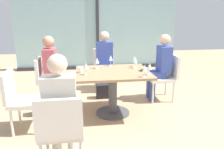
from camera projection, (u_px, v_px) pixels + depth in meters
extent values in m
plane|color=tan|center=(113.00, 113.00, 3.84)|extent=(12.00, 12.00, 0.00)
cube|color=#91B7BC|center=(97.00, 23.00, 6.53)|extent=(4.67, 0.03, 2.70)
cube|color=#2D2D33|center=(97.00, 23.00, 6.50)|extent=(0.08, 0.06, 2.70)
cube|color=#2D2D33|center=(98.00, 67.00, 6.85)|extent=(4.67, 0.10, 0.10)
cube|color=#997551|center=(113.00, 72.00, 3.65)|extent=(1.17, 0.96, 0.04)
cylinder|color=#4C4C51|center=(113.00, 94.00, 3.74)|extent=(0.14, 0.14, 0.69)
cylinder|color=#4C4C51|center=(113.00, 112.00, 3.83)|extent=(0.56, 0.56, 0.02)
cube|color=silver|center=(62.00, 130.00, 2.46)|extent=(0.46, 0.46, 0.06)
cube|color=silver|center=(59.00, 120.00, 2.16)|extent=(0.46, 0.05, 0.42)
cylinder|color=silver|center=(81.00, 137.00, 2.74)|extent=(0.04, 0.04, 0.39)
cylinder|color=silver|center=(47.00, 139.00, 2.69)|extent=(0.04, 0.04, 0.39)
cube|color=silver|center=(54.00, 83.00, 4.09)|extent=(0.46, 0.46, 0.06)
cube|color=silver|center=(39.00, 70.00, 4.00)|extent=(0.05, 0.46, 0.42)
cylinder|color=silver|center=(66.00, 98.00, 3.99)|extent=(0.04, 0.04, 0.39)
cylinder|color=silver|center=(67.00, 90.00, 4.37)|extent=(0.04, 0.04, 0.39)
cylinder|color=silver|center=(42.00, 99.00, 3.94)|extent=(0.04, 0.04, 0.39)
cylinder|color=silver|center=(45.00, 91.00, 4.32)|extent=(0.04, 0.04, 0.39)
cube|color=silver|center=(105.00, 71.00, 4.89)|extent=(0.46, 0.46, 0.06)
cube|color=silver|center=(104.00, 58.00, 5.07)|extent=(0.46, 0.05, 0.42)
cylinder|color=silver|center=(97.00, 84.00, 4.73)|extent=(0.04, 0.04, 0.39)
cylinder|color=silver|center=(115.00, 83.00, 4.79)|extent=(0.04, 0.04, 0.39)
cylinder|color=silver|center=(95.00, 79.00, 5.12)|extent=(0.04, 0.04, 0.39)
cylinder|color=silver|center=(113.00, 78.00, 5.17)|extent=(0.04, 0.04, 0.39)
cube|color=silver|center=(160.00, 78.00, 4.36)|extent=(0.46, 0.46, 0.06)
cube|color=silver|center=(174.00, 66.00, 4.32)|extent=(0.05, 0.46, 0.42)
cylinder|color=silver|center=(147.00, 87.00, 4.58)|extent=(0.04, 0.04, 0.39)
cylinder|color=silver|center=(153.00, 93.00, 4.20)|extent=(0.04, 0.04, 0.39)
cylinder|color=silver|center=(166.00, 86.00, 4.63)|extent=(0.04, 0.04, 0.39)
cylinder|color=silver|center=(174.00, 92.00, 4.25)|extent=(0.04, 0.04, 0.39)
cube|color=silver|center=(29.00, 102.00, 3.23)|extent=(0.46, 0.46, 0.06)
cube|color=silver|center=(8.00, 86.00, 3.13)|extent=(0.05, 0.46, 0.42)
cylinder|color=silver|center=(42.00, 122.00, 3.12)|extent=(0.04, 0.04, 0.39)
cylinder|color=silver|center=(46.00, 110.00, 3.50)|extent=(0.04, 0.04, 0.39)
cylinder|color=silver|center=(12.00, 123.00, 3.07)|extent=(0.04, 0.04, 0.39)
cylinder|color=silver|center=(19.00, 111.00, 3.45)|extent=(0.04, 0.04, 0.39)
cylinder|color=silver|center=(72.00, 136.00, 2.70)|extent=(0.11, 0.11, 0.45)
cube|color=silver|center=(70.00, 119.00, 2.53)|extent=(0.13, 0.32, 0.11)
cylinder|color=silver|center=(56.00, 137.00, 2.67)|extent=(0.11, 0.11, 0.45)
cube|color=silver|center=(54.00, 120.00, 2.51)|extent=(0.13, 0.32, 0.11)
cube|color=silver|center=(59.00, 98.00, 2.31)|extent=(0.34, 0.20, 0.48)
sphere|color=beige|center=(57.00, 64.00, 2.22)|extent=(0.20, 0.20, 0.20)
cylinder|color=#B24C56|center=(64.00, 94.00, 4.08)|extent=(0.11, 0.11, 0.45)
cube|color=#B24C56|center=(58.00, 79.00, 4.00)|extent=(0.32, 0.13, 0.11)
cylinder|color=#B24C56|center=(65.00, 91.00, 4.26)|extent=(0.11, 0.11, 0.45)
cube|color=#B24C56|center=(59.00, 77.00, 4.17)|extent=(0.32, 0.13, 0.11)
cube|color=#B24C56|center=(50.00, 62.00, 3.99)|extent=(0.20, 0.34, 0.48)
sphere|color=tan|center=(48.00, 42.00, 3.89)|extent=(0.20, 0.20, 0.20)
cylinder|color=#384C9E|center=(102.00, 82.00, 4.76)|extent=(0.11, 0.11, 0.45)
cube|color=#384C9E|center=(101.00, 68.00, 4.78)|extent=(0.13, 0.32, 0.11)
cylinder|color=#384C9E|center=(110.00, 82.00, 4.79)|extent=(0.11, 0.11, 0.45)
cube|color=#384C9E|center=(110.00, 68.00, 4.80)|extent=(0.13, 0.32, 0.11)
cube|color=#384C9E|center=(105.00, 53.00, 4.84)|extent=(0.34, 0.20, 0.48)
sphere|color=#D8AD8C|center=(104.00, 36.00, 4.74)|extent=(0.20, 0.20, 0.20)
cylinder|color=#384C9E|center=(150.00, 87.00, 4.47)|extent=(0.11, 0.11, 0.45)
cube|color=#384C9E|center=(155.00, 73.00, 4.41)|extent=(0.32, 0.13, 0.11)
cylinder|color=#384C9E|center=(152.00, 90.00, 4.30)|extent=(0.11, 0.11, 0.45)
cube|color=#384C9E|center=(158.00, 75.00, 4.24)|extent=(0.32, 0.13, 0.11)
cube|color=#384C9E|center=(164.00, 59.00, 4.26)|extent=(0.20, 0.34, 0.48)
sphere|color=#D8AD8C|center=(165.00, 40.00, 4.16)|extent=(0.20, 0.20, 0.20)
cylinder|color=silver|center=(111.00, 65.00, 4.04)|extent=(0.06, 0.06, 0.00)
cylinder|color=silver|center=(111.00, 63.00, 4.03)|extent=(0.01, 0.01, 0.08)
cone|color=silver|center=(111.00, 58.00, 4.00)|extent=(0.07, 0.07, 0.09)
cylinder|color=silver|center=(144.00, 77.00, 3.33)|extent=(0.06, 0.06, 0.00)
cylinder|color=silver|center=(144.00, 74.00, 3.31)|extent=(0.01, 0.01, 0.08)
cone|color=silver|center=(145.00, 68.00, 3.29)|extent=(0.07, 0.07, 0.09)
cylinder|color=silver|center=(134.00, 66.00, 3.96)|extent=(0.06, 0.06, 0.00)
cylinder|color=silver|center=(134.00, 64.00, 3.95)|extent=(0.01, 0.01, 0.08)
cone|color=silver|center=(134.00, 59.00, 3.92)|extent=(0.07, 0.07, 0.09)
cylinder|color=silver|center=(149.00, 75.00, 3.44)|extent=(0.06, 0.06, 0.00)
cylinder|color=silver|center=(149.00, 72.00, 3.42)|extent=(0.01, 0.01, 0.08)
cone|color=silver|center=(150.00, 66.00, 3.40)|extent=(0.07, 0.07, 0.09)
cylinder|color=silver|center=(135.00, 68.00, 3.84)|extent=(0.06, 0.06, 0.00)
cylinder|color=silver|center=(135.00, 66.00, 3.83)|extent=(0.01, 0.01, 0.08)
cone|color=silver|center=(136.00, 60.00, 3.81)|extent=(0.07, 0.07, 0.09)
cylinder|color=silver|center=(86.00, 75.00, 3.45)|extent=(0.06, 0.06, 0.00)
cylinder|color=silver|center=(86.00, 72.00, 3.43)|extent=(0.01, 0.01, 0.08)
cone|color=silver|center=(86.00, 66.00, 3.41)|extent=(0.07, 0.07, 0.09)
cylinder|color=silver|center=(97.00, 68.00, 3.83)|extent=(0.06, 0.06, 0.00)
cylinder|color=silver|center=(97.00, 66.00, 3.82)|extent=(0.01, 0.01, 0.08)
cone|color=silver|center=(97.00, 60.00, 3.80)|extent=(0.07, 0.07, 0.09)
cylinder|color=white|center=(80.00, 70.00, 3.55)|extent=(0.08, 0.08, 0.09)
cube|color=black|center=(142.00, 70.00, 3.69)|extent=(0.15, 0.16, 0.01)
cube|color=#232328|center=(43.00, 106.00, 3.77)|extent=(0.33, 0.22, 0.28)
cube|color=#232328|center=(104.00, 91.00, 4.49)|extent=(0.31, 0.17, 0.28)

